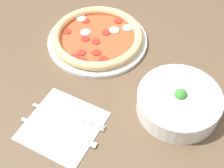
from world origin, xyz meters
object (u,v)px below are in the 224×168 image
at_px(fork, 67,116).
at_px(knife, 55,131).
at_px(bowl, 179,101).
at_px(pizza, 97,38).

distance_m(fork, knife, 0.05).
height_order(bowl, knife, bowl).
xyz_separation_m(pizza, knife, (0.33, 0.04, -0.01)).
bearing_deg(knife, bowl, 34.14).
bearing_deg(pizza, fork, 10.16).
relative_size(pizza, knife, 1.50).
xyz_separation_m(bowl, fork, (0.14, -0.25, -0.03)).
xyz_separation_m(pizza, fork, (0.29, 0.05, -0.01)).
distance_m(pizza, knife, 0.34).
relative_size(pizza, bowl, 1.44).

